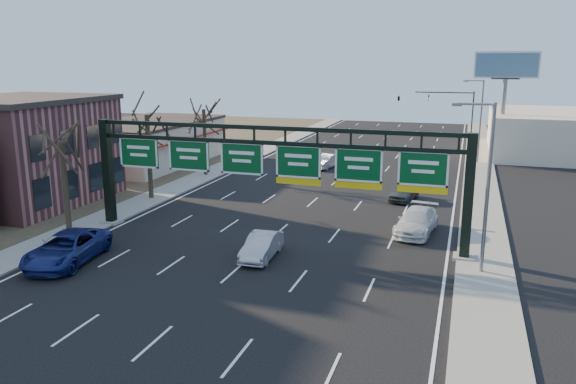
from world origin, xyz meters
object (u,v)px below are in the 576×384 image
(sign_gantry, at_px, (272,168))
(car_blue_suv, at_px, (67,248))
(car_silver_sedan, at_px, (262,246))
(car_white_wagon, at_px, (417,221))

(sign_gantry, relative_size, car_blue_suv, 4.07)
(sign_gantry, relative_size, car_silver_sedan, 5.82)
(sign_gantry, bearing_deg, car_silver_sedan, -81.49)
(car_silver_sedan, height_order, car_white_wagon, car_white_wagon)
(sign_gantry, height_order, car_silver_sedan, sign_gantry)
(car_blue_suv, bearing_deg, sign_gantry, 29.20)
(car_silver_sedan, bearing_deg, sign_gantry, 96.07)
(car_blue_suv, relative_size, car_silver_sedan, 1.43)
(sign_gantry, bearing_deg, car_white_wagon, 26.58)
(sign_gantry, xyz_separation_m, car_blue_suv, (-9.55, -7.39, -3.79))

